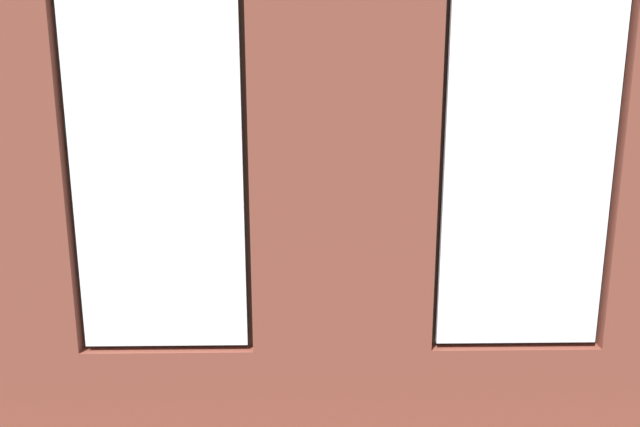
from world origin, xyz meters
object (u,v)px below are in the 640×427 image
potted_plant_by_left_couch (493,245)px  remote_silver (300,265)px  potted_plant_corner_near_left (515,199)px  table_plant_small (312,255)px  media_console (71,265)px  couch_by_window (306,353)px  cup_ceramic (344,256)px  remote_gray (280,262)px  candle_jar (249,264)px  potted_plant_foreground_right (134,195)px  tv_flatscreen (65,209)px  papasan_chair (285,217)px  potted_plant_beside_window_right (55,302)px  potted_plant_mid_room_small (410,253)px  coffee_table (300,271)px  potted_plant_near_tv (91,262)px  potted_plant_between_couches (508,313)px  couch_left (594,292)px

potted_plant_by_left_couch → remote_silver: bearing=25.4°
potted_plant_corner_near_left → table_plant_small: bearing=40.6°
media_console → couch_by_window: bearing=136.5°
cup_ceramic → remote_gray: bearing=3.9°
cup_ceramic → candle_jar: candle_jar is taller
potted_plant_by_left_couch → potted_plant_corner_near_left: bearing=-118.0°
potted_plant_foreground_right → candle_jar: bearing=126.7°
tv_flatscreen → papasan_chair: bearing=-152.1°
potted_plant_beside_window_right → potted_plant_mid_room_small: potted_plant_beside_window_right is taller
potted_plant_by_left_couch → remote_gray: bearing=21.3°
couch_by_window → table_plant_small: couch_by_window is taller
remote_gray → media_console: (2.08, -0.49, -0.17)m
coffee_table → potted_plant_by_left_couch: (-2.02, -0.96, -0.04)m
table_plant_small → potted_plant_near_tv: bearing=7.7°
tv_flatscreen → potted_plant_corner_near_left: (-4.82, -1.38, -0.21)m
potted_plant_corner_near_left → candle_jar: bearing=35.0°
cup_ceramic → papasan_chair: (0.59, -1.55, -0.00)m
cup_ceramic → potted_plant_near_tv: size_ratio=0.12×
remote_gray → potted_plant_mid_room_small: bearing=25.7°
potted_plant_near_tv → papasan_chair: bearing=-126.4°
cup_ceramic → potted_plant_by_left_couch: size_ratio=0.21×
candle_jar → table_plant_small: 0.55m
couch_by_window → cup_ceramic: (-0.34, -1.75, 0.12)m
candle_jar → potted_plant_corner_near_left: (-3.00, -2.10, 0.13)m
potted_plant_by_left_couch → potted_plant_corner_near_left: potted_plant_corner_near_left is taller
couch_by_window → coffee_table: (0.06, -1.60, 0.02)m
media_console → potted_plant_between_couches: bearing=149.4°
potted_plant_by_left_couch → potted_plant_corner_near_left: size_ratio=0.41×
potted_plant_mid_room_small → potted_plant_corner_near_left: 1.98m
couch_left → potted_plant_mid_room_small: 1.79m
remote_gray → tv_flatscreen: tv_flatscreen is taller
tv_flatscreen → potted_plant_mid_room_small: 3.39m
potted_plant_mid_room_small → potted_plant_corner_near_left: potted_plant_corner_near_left is taller
coffee_table → potted_plant_beside_window_right: potted_plant_beside_window_right is taller
coffee_table → remote_gray: (0.18, -0.10, 0.06)m
couch_by_window → candle_jar: 1.57m
couch_by_window → potted_plant_near_tv: bearing=-35.0°
potted_plant_by_left_couch → potted_plant_mid_room_small: size_ratio=0.95×
cup_ceramic → potted_plant_mid_room_small: potted_plant_mid_room_small is taller
coffee_table → potted_plant_by_left_couch: potted_plant_by_left_couch is taller
coffee_table → remote_gray: 0.22m
potted_plant_foreground_right → potted_plant_near_tv: bearing=96.4°
couch_left → media_console: couch_left is taller
potted_plant_between_couches → potted_plant_corner_near_left: bearing=-108.7°
couch_by_window → tv_flatscreen: (2.32, -2.20, 0.47)m
potted_plant_corner_near_left → couch_left: bearing=86.7°
papasan_chair → potted_plant_near_tv: size_ratio=1.35×
tv_flatscreen → potted_plant_between_couches: size_ratio=1.12×
coffee_table → tv_flatscreen: tv_flatscreen is taller
remote_gray → papasan_chair: 1.59m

